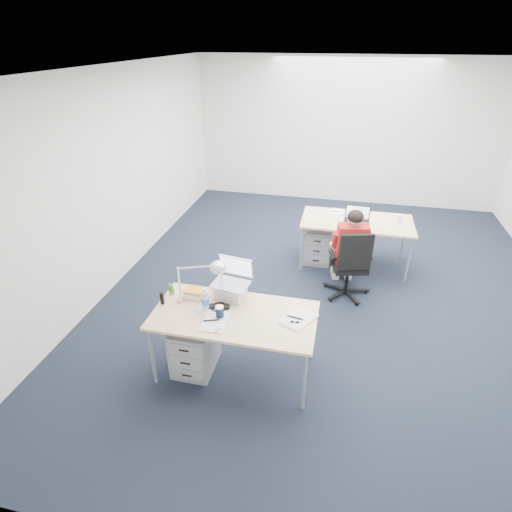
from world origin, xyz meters
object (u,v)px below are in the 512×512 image
(seated_person, at_px, (349,249))
(desk_lamp, at_px, (194,280))
(office_chair, at_px, (348,277))
(silver_laptop, at_px, (230,280))
(bear_figurine, at_px, (171,289))
(can_koozie, at_px, (220,312))
(computer_mouse, at_px, (219,328))
(drawer_pedestal_near, at_px, (195,346))
(drawer_pedestal_far, at_px, (318,244))
(headphones, at_px, (219,307))
(book_stack, at_px, (195,293))
(wireless_keyboard, at_px, (207,311))
(desk_near, at_px, (234,318))
(water_bottle, at_px, (205,299))
(sunglasses, at_px, (295,323))
(cordless_phone, at_px, (162,299))
(dark_laptop, at_px, (357,215))
(desk_far, at_px, (357,223))
(far_cup, at_px, (399,219))

(seated_person, distance_m, desk_lamp, 2.33)
(office_chair, distance_m, silver_laptop, 1.95)
(office_chair, relative_size, bear_figurine, 7.76)
(office_chair, relative_size, can_koozie, 7.86)
(computer_mouse, bearing_deg, drawer_pedestal_near, 165.99)
(silver_laptop, bearing_deg, drawer_pedestal_near, -124.25)
(drawer_pedestal_far, relative_size, headphones, 2.51)
(seated_person, bearing_deg, book_stack, -143.43)
(seated_person, bearing_deg, wireless_keyboard, -136.17)
(office_chair, xyz_separation_m, silver_laptop, (-1.22, -1.38, 0.64))
(desk_near, bearing_deg, drawer_pedestal_near, -174.03)
(water_bottle, distance_m, sunglasses, 0.90)
(headphones, bearing_deg, cordless_phone, 173.76)
(office_chair, xyz_separation_m, sunglasses, (-0.51, -1.69, 0.46))
(can_koozie, xyz_separation_m, book_stack, (-0.35, 0.27, -0.02))
(wireless_keyboard, xyz_separation_m, book_stack, (-0.20, 0.21, 0.04))
(drawer_pedestal_far, height_order, can_koozie, can_koozie)
(can_koozie, distance_m, water_bottle, 0.21)
(silver_laptop, xyz_separation_m, headphones, (-0.06, -0.23, -0.18))
(computer_mouse, bearing_deg, sunglasses, 35.66)
(headphones, height_order, can_koozie, can_koozie)
(desk_near, bearing_deg, wireless_keyboard, -175.91)
(computer_mouse, xyz_separation_m, dark_laptop, (1.23, 2.69, 0.11))
(silver_laptop, bearing_deg, water_bottle, -115.71)
(silver_laptop, bearing_deg, sunglasses, -14.43)
(drawer_pedestal_near, relative_size, bear_figurine, 4.25)
(wireless_keyboard, height_order, headphones, headphones)
(desk_far, bearing_deg, can_koozie, -116.15)
(office_chair, bearing_deg, book_stack, -151.57)
(sunglasses, xyz_separation_m, desk_lamp, (-1.03, 0.12, 0.26))
(drawer_pedestal_near, bearing_deg, desk_far, 58.42)
(sunglasses, height_order, far_cup, far_cup)
(headphones, bearing_deg, seated_person, 43.00)
(headphones, xyz_separation_m, water_bottle, (-0.13, -0.04, 0.10))
(desk_lamp, bearing_deg, dark_laptop, 34.06)
(bear_figurine, relative_size, dark_laptop, 0.37)
(computer_mouse, xyz_separation_m, book_stack, (-0.39, 0.44, 0.03))
(computer_mouse, relative_size, desk_lamp, 0.18)
(drawer_pedestal_near, xyz_separation_m, headphones, (0.25, 0.11, 0.47))
(desk_near, height_order, bear_figurine, bear_figurine)
(seated_person, relative_size, wireless_keyboard, 5.09)
(book_stack, bearing_deg, water_bottle, -44.73)
(desk_near, relative_size, seated_person, 1.31)
(silver_laptop, distance_m, headphones, 0.29)
(seated_person, distance_m, drawer_pedestal_far, 0.91)
(seated_person, distance_m, drawer_pedestal_near, 2.43)
(headphones, xyz_separation_m, sunglasses, (0.77, -0.08, -0.01))
(seated_person, relative_size, water_bottle, 5.03)
(bear_figurine, relative_size, desk_lamp, 0.24)
(can_koozie, xyz_separation_m, water_bottle, (-0.18, 0.10, 0.06))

